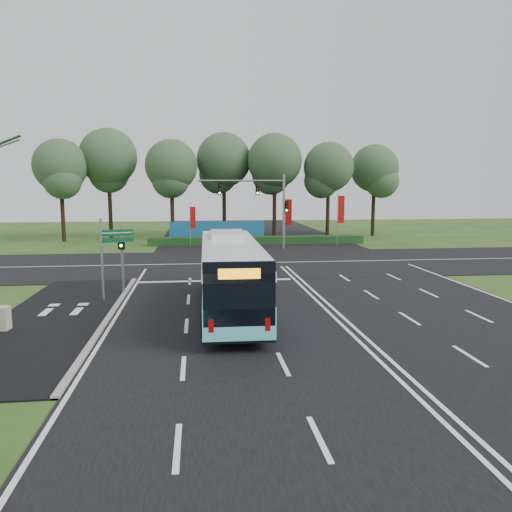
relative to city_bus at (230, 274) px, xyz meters
The scene contains 16 objects.
ground 5.61m from the city_bus, 30.58° to the left, with size 120.00×120.00×0.00m, color #234517.
road_main 5.60m from the city_bus, 30.58° to the left, with size 20.00×120.00×0.04m, color black.
road_cross 15.50m from the city_bus, 72.73° to the left, with size 120.00×14.00×0.05m, color black.
bike_path 8.13m from the city_bus, behind, with size 5.00×18.00×0.06m, color black.
kerb_strip 5.81m from the city_bus, behind, with size 0.25×18.00×0.12m, color gray.
city_bus is the anchor object (origin of this frame).
pedestrian_signal 7.34m from the city_bus, 140.18° to the left, with size 0.37×0.44×3.97m.
street_sign 6.82m from the city_bus, 153.39° to the left, with size 1.64×0.46×4.30m.
utility_cabinet 9.88m from the city_bus, 167.83° to the right, with size 0.62×0.51×1.03m, color #B9AE95.
banner_flag_left 26.10m from the city_bus, 94.39° to the left, with size 0.57×0.23×4.02m.
banner_flag_mid 26.44m from the city_bus, 73.88° to the left, with size 0.69×0.17×4.73m.
banner_flag_right 28.18m from the city_bus, 63.43° to the left, with size 0.74×0.18×5.08m.
traffic_light_gantry 23.86m from the city_bus, 78.36° to the left, with size 8.41×0.28×7.00m.
hedge 27.62m from the city_bus, 80.46° to the left, with size 22.00×1.20×0.80m, color #153B15.
blue_hoarding 29.72m from the city_bus, 88.90° to the left, with size 10.00×0.30×2.20m, color #1A6091.
eucalyptus_row 34.12m from the city_bus, 88.50° to the left, with size 40.74×8.32×12.26m.
Camera 1 is at (-6.06, -25.75, 5.94)m, focal length 35.00 mm.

